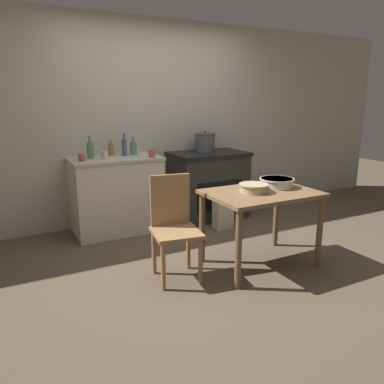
{
  "coord_description": "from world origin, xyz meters",
  "views": [
    {
      "loc": [
        -1.82,
        -3.02,
        1.56
      ],
      "look_at": [
        0.0,
        0.46,
        0.59
      ],
      "focal_mm": 35.0,
      "sensor_mm": 36.0,
      "label": 1
    }
  ],
  "objects_px": {
    "work_table": "(261,203)",
    "bottle_left": "(124,147)",
    "cup_center_right": "(82,157)",
    "cup_mid_right": "(105,155)",
    "stock_pot": "(205,142)",
    "chair": "(174,224)",
    "flour_sack": "(223,212)",
    "mixing_bowl_small": "(277,182)",
    "bottle_mid_left": "(90,150)",
    "bottle_center_left": "(111,149)",
    "bottle_far_left": "(133,148)",
    "stove": "(208,185)",
    "cup_center": "(152,154)",
    "mixing_bowl_large": "(254,188)"
  },
  "relations": [
    {
      "from": "work_table",
      "to": "mixing_bowl_small",
      "type": "relative_size",
      "value": 3.04
    },
    {
      "from": "stock_pot",
      "to": "bottle_mid_left",
      "type": "relative_size",
      "value": 1.08
    },
    {
      "from": "work_table",
      "to": "cup_center_right",
      "type": "bearing_deg",
      "value": 131.86
    },
    {
      "from": "stock_pot",
      "to": "bottle_left",
      "type": "xyz_separation_m",
      "value": [
        -1.11,
        -0.01,
        -0.0
      ]
    },
    {
      "from": "stock_pot",
      "to": "chair",
      "type": "bearing_deg",
      "value": -127.89
    },
    {
      "from": "work_table",
      "to": "cup_mid_right",
      "type": "height_order",
      "value": "cup_mid_right"
    },
    {
      "from": "chair",
      "to": "bottle_left",
      "type": "distance_m",
      "value": 1.54
    },
    {
      "from": "bottle_left",
      "to": "cup_center",
      "type": "xyz_separation_m",
      "value": [
        0.25,
        -0.26,
        -0.06
      ]
    },
    {
      "from": "bottle_mid_left",
      "to": "bottle_center_left",
      "type": "xyz_separation_m",
      "value": [
        0.28,
        0.16,
        -0.03
      ]
    },
    {
      "from": "work_table",
      "to": "bottle_left",
      "type": "xyz_separation_m",
      "value": [
        -0.79,
        1.62,
        0.39
      ]
    },
    {
      "from": "chair",
      "to": "flour_sack",
      "type": "bearing_deg",
      "value": 47.98
    },
    {
      "from": "work_table",
      "to": "bottle_center_left",
      "type": "xyz_separation_m",
      "value": [
        -0.92,
        1.76,
        0.36
      ]
    },
    {
      "from": "chair",
      "to": "work_table",
      "type": "bearing_deg",
      "value": -2.81
    },
    {
      "from": "cup_center",
      "to": "cup_center_right",
      "type": "relative_size",
      "value": 0.99
    },
    {
      "from": "work_table",
      "to": "cup_mid_right",
      "type": "distance_m",
      "value": 1.87
    },
    {
      "from": "bottle_left",
      "to": "flour_sack",
      "type": "bearing_deg",
      "value": -28.46
    },
    {
      "from": "cup_center_right",
      "to": "cup_mid_right",
      "type": "height_order",
      "value": "cup_mid_right"
    },
    {
      "from": "chair",
      "to": "stock_pot",
      "type": "xyz_separation_m",
      "value": [
        1.14,
        1.46,
        0.52
      ]
    },
    {
      "from": "bottle_left",
      "to": "mixing_bowl_large",
      "type": "bearing_deg",
      "value": -66.02
    },
    {
      "from": "bottle_far_left",
      "to": "bottle_center_left",
      "type": "relative_size",
      "value": 1.16
    },
    {
      "from": "flour_sack",
      "to": "stock_pot",
      "type": "distance_m",
      "value": 0.99
    },
    {
      "from": "bottle_left",
      "to": "cup_mid_right",
      "type": "distance_m",
      "value": 0.3
    },
    {
      "from": "flour_sack",
      "to": "bottle_far_left",
      "type": "xyz_separation_m",
      "value": [
        -0.92,
        0.6,
        0.78
      ]
    },
    {
      "from": "chair",
      "to": "cup_center_right",
      "type": "bearing_deg",
      "value": 119.34
    },
    {
      "from": "stock_pot",
      "to": "mixing_bowl_small",
      "type": "height_order",
      "value": "stock_pot"
    },
    {
      "from": "mixing_bowl_large",
      "to": "bottle_mid_left",
      "type": "height_order",
      "value": "bottle_mid_left"
    },
    {
      "from": "work_table",
      "to": "bottle_left",
      "type": "height_order",
      "value": "bottle_left"
    },
    {
      "from": "stove",
      "to": "flour_sack",
      "type": "bearing_deg",
      "value": -98.29
    },
    {
      "from": "bottle_far_left",
      "to": "cup_center",
      "type": "xyz_separation_m",
      "value": [
        0.12,
        -0.29,
        -0.04
      ]
    },
    {
      "from": "mixing_bowl_small",
      "to": "bottle_center_left",
      "type": "relative_size",
      "value": 1.77
    },
    {
      "from": "stove",
      "to": "bottle_mid_left",
      "type": "distance_m",
      "value": 1.62
    },
    {
      "from": "mixing_bowl_large",
      "to": "cup_mid_right",
      "type": "bearing_deg",
      "value": 123.44
    },
    {
      "from": "stove",
      "to": "bottle_center_left",
      "type": "relative_size",
      "value": 5.26
    },
    {
      "from": "bottle_left",
      "to": "cup_center_right",
      "type": "bearing_deg",
      "value": -165.15
    },
    {
      "from": "work_table",
      "to": "bottle_far_left",
      "type": "relative_size",
      "value": 4.66
    },
    {
      "from": "work_table",
      "to": "bottle_left",
      "type": "distance_m",
      "value": 1.85
    },
    {
      "from": "chair",
      "to": "bottle_mid_left",
      "type": "bearing_deg",
      "value": 113.11
    },
    {
      "from": "bottle_left",
      "to": "bottle_center_left",
      "type": "xyz_separation_m",
      "value": [
        -0.12,
        0.14,
        -0.03
      ]
    },
    {
      "from": "chair",
      "to": "mixing_bowl_small",
      "type": "distance_m",
      "value": 1.11
    },
    {
      "from": "chair",
      "to": "cup_mid_right",
      "type": "distance_m",
      "value": 1.43
    },
    {
      "from": "chair",
      "to": "cup_center",
      "type": "bearing_deg",
      "value": 85.41
    },
    {
      "from": "mixing_bowl_large",
      "to": "bottle_left",
      "type": "xyz_separation_m",
      "value": [
        -0.71,
        1.6,
        0.24
      ]
    },
    {
      "from": "stock_pot",
      "to": "cup_mid_right",
      "type": "xyz_separation_m",
      "value": [
        -1.38,
        -0.13,
        -0.06
      ]
    },
    {
      "from": "stock_pot",
      "to": "cup_mid_right",
      "type": "relative_size",
      "value": 3.1
    },
    {
      "from": "mixing_bowl_small",
      "to": "bottle_left",
      "type": "height_order",
      "value": "bottle_left"
    },
    {
      "from": "mixing_bowl_large",
      "to": "cup_center_right",
      "type": "bearing_deg",
      "value": 130.36
    },
    {
      "from": "cup_mid_right",
      "to": "cup_center",
      "type": "bearing_deg",
      "value": -15.11
    },
    {
      "from": "mixing_bowl_large",
      "to": "cup_center",
      "type": "relative_size",
      "value": 3.33
    },
    {
      "from": "stove",
      "to": "bottle_left",
      "type": "xyz_separation_m",
      "value": [
        -1.12,
        0.06,
        0.56
      ]
    },
    {
      "from": "work_table",
      "to": "cup_center_right",
      "type": "relative_size",
      "value": 12.06
    }
  ]
}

